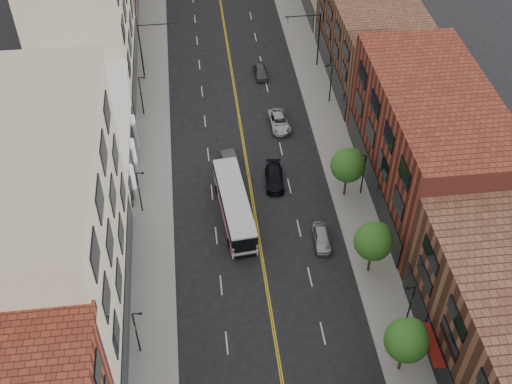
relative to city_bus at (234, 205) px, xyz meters
name	(u,v)px	position (x,y,z in m)	size (l,w,h in m)	color
sidewalk_left	(153,141)	(-8.00, 12.72, -1.59)	(4.00, 110.00, 0.15)	gray
sidewalk_right	(329,128)	(12.00, 12.72, -1.59)	(4.00, 110.00, 0.15)	gray
bldg_l_tanoffice	(47,238)	(-15.00, -9.28, 7.34)	(10.00, 22.00, 18.00)	tan
bldg_l_white	(79,140)	(-15.00, 8.72, 2.34)	(10.00, 14.00, 8.00)	silver
bldg_l_far_a	(83,14)	(-15.00, 25.72, 7.34)	(10.00, 20.00, 18.00)	tan
bldg_r_mid	(428,144)	(19.00, 1.72, 4.34)	(10.00, 22.00, 12.00)	maroon
bldg_r_far_a	(373,40)	(19.00, 22.72, 3.34)	(10.00, 20.00, 10.00)	brown
tree_r_1	(408,339)	(11.39, -18.20, 2.47)	(3.40, 3.40, 5.59)	black
tree_r_2	(374,240)	(11.39, -8.20, 2.47)	(3.40, 3.40, 5.59)	black
tree_r_3	(349,164)	(11.39, 1.80, 2.47)	(3.40, 3.40, 5.59)	black
lamp_l_1	(137,331)	(-8.95, -14.28, 1.31)	(0.81, 0.55, 5.05)	black
lamp_l_2	(139,190)	(-8.95, 1.72, 1.31)	(0.81, 0.55, 5.05)	black
lamp_l_3	(141,94)	(-8.95, 17.72, 1.31)	(0.81, 0.55, 5.05)	black
lamp_r_1	(410,304)	(12.95, -14.28, 1.31)	(0.81, 0.55, 5.05)	black
lamp_r_2	(363,172)	(12.95, 1.72, 1.31)	(0.81, 0.55, 5.05)	black
lamp_r_3	(331,81)	(12.95, 17.72, 1.31)	(0.81, 0.55, 5.05)	black
signal_mast_left	(146,44)	(-8.27, 25.72, 2.98)	(4.49, 0.18, 7.20)	black
signal_mast_right	(313,34)	(12.27, 25.72, 2.98)	(4.49, 0.18, 7.20)	black
city_bus	(234,205)	(0.00, 0.00, 0.00)	(3.37, 11.28, 2.86)	silver
car_parked_far	(322,238)	(7.80, -4.34, -1.00)	(1.56, 3.88, 1.32)	#A3A4AB
car_lane_behind	(230,162)	(0.20, 7.44, -0.96)	(1.49, 4.28, 1.41)	#47484C
car_lane_a	(274,178)	(4.53, 4.42, -1.00)	(1.85, 4.54, 1.32)	black
car_lane_b	(279,122)	(6.38, 13.78, -1.01)	(2.15, 4.66, 1.29)	#AFB1B7
car_lane_c	(261,71)	(5.53, 24.26, -1.02)	(1.53, 3.80, 1.29)	#47484C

